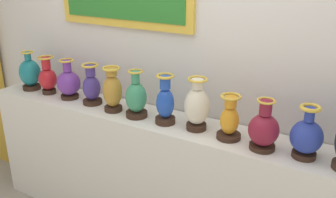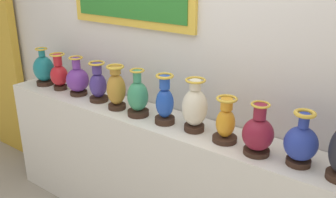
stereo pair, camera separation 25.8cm
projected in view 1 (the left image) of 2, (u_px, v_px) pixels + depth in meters
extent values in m
cube|color=silver|center=(168.00, 182.00, 2.83)|extent=(3.24, 0.40, 1.01)
cube|color=silver|center=(186.00, 52.00, 2.70)|extent=(5.68, 0.10, 2.91)
cylinder|color=#382319|center=(32.00, 87.00, 3.29)|extent=(0.15, 0.15, 0.04)
ellipsoid|color=#19727A|center=(30.00, 73.00, 3.24)|extent=(0.18, 0.18, 0.23)
cylinder|color=#19727A|center=(28.00, 56.00, 3.19)|extent=(0.06, 0.06, 0.07)
torus|color=gold|center=(27.00, 52.00, 3.17)|extent=(0.11, 0.11, 0.01)
cylinder|color=#382319|center=(49.00, 91.00, 3.18)|extent=(0.11, 0.11, 0.04)
ellipsoid|color=red|center=(48.00, 79.00, 3.14)|extent=(0.15, 0.15, 0.18)
cylinder|color=red|center=(46.00, 63.00, 3.10)|extent=(0.07, 0.07, 0.10)
torus|color=gold|center=(45.00, 58.00, 3.08)|extent=(0.13, 0.13, 0.01)
cylinder|color=#382319|center=(70.00, 96.00, 3.08)|extent=(0.14, 0.14, 0.03)
ellipsoid|color=#6B3393|center=(69.00, 83.00, 3.03)|extent=(0.19, 0.19, 0.20)
cylinder|color=#6B3393|center=(67.00, 66.00, 2.98)|extent=(0.07, 0.07, 0.09)
torus|color=gold|center=(66.00, 60.00, 2.97)|extent=(0.12, 0.12, 0.02)
cylinder|color=#382319|center=(93.00, 102.00, 2.96)|extent=(0.15, 0.15, 0.03)
ellipsoid|color=#3F2D7F|center=(92.00, 88.00, 2.92)|extent=(0.14, 0.14, 0.20)
cylinder|color=#3F2D7F|center=(90.00, 71.00, 2.87)|extent=(0.08, 0.08, 0.08)
torus|color=gold|center=(90.00, 65.00, 2.85)|extent=(0.13, 0.13, 0.02)
cylinder|color=#382319|center=(113.00, 108.00, 2.82)|extent=(0.13, 0.13, 0.04)
ellipsoid|color=#B27F2D|center=(112.00, 91.00, 2.77)|extent=(0.14, 0.14, 0.24)
cylinder|color=#B27F2D|center=(111.00, 72.00, 2.72)|extent=(0.08, 0.08, 0.06)
torus|color=gold|center=(111.00, 68.00, 2.71)|extent=(0.13, 0.13, 0.02)
cylinder|color=#382319|center=(137.00, 114.00, 2.72)|extent=(0.16, 0.16, 0.04)
ellipsoid|color=#388C60|center=(136.00, 97.00, 2.67)|extent=(0.15, 0.15, 0.22)
cylinder|color=#388C60|center=(135.00, 77.00, 2.62)|extent=(0.06, 0.06, 0.08)
torus|color=gold|center=(135.00, 71.00, 2.60)|extent=(0.11, 0.11, 0.01)
cylinder|color=#382319|center=(165.00, 120.00, 2.61)|extent=(0.14, 0.14, 0.04)
ellipsoid|color=#1E47B2|center=(165.00, 103.00, 2.56)|extent=(0.13, 0.13, 0.21)
cylinder|color=#1E47B2|center=(165.00, 82.00, 2.51)|extent=(0.07, 0.07, 0.09)
torus|color=gold|center=(165.00, 76.00, 2.49)|extent=(0.12, 0.12, 0.02)
cylinder|color=#382319|center=(196.00, 126.00, 2.52)|extent=(0.14, 0.14, 0.04)
ellipsoid|color=beige|center=(197.00, 106.00, 2.46)|extent=(0.17, 0.17, 0.25)
cylinder|color=beige|center=(198.00, 84.00, 2.41)|extent=(0.08, 0.08, 0.06)
torus|color=gold|center=(198.00, 79.00, 2.40)|extent=(0.14, 0.14, 0.02)
cylinder|color=#382319|center=(228.00, 136.00, 2.39)|extent=(0.16, 0.16, 0.03)
ellipsoid|color=orange|center=(229.00, 120.00, 2.35)|extent=(0.12, 0.12, 0.18)
cylinder|color=orange|center=(231.00, 102.00, 2.31)|extent=(0.08, 0.08, 0.07)
torus|color=gold|center=(231.00, 96.00, 2.29)|extent=(0.13, 0.13, 0.02)
cylinder|color=#382319|center=(262.00, 147.00, 2.26)|extent=(0.16, 0.16, 0.03)
ellipsoid|color=maroon|center=(264.00, 130.00, 2.22)|extent=(0.18, 0.18, 0.19)
cylinder|color=maroon|center=(266.00, 108.00, 2.17)|extent=(0.07, 0.07, 0.09)
torus|color=gold|center=(266.00, 101.00, 2.15)|extent=(0.11, 0.11, 0.01)
cylinder|color=#382319|center=(304.00, 154.00, 2.16)|extent=(0.14, 0.14, 0.03)
ellipsoid|color=#263899|center=(306.00, 137.00, 2.12)|extent=(0.19, 0.19, 0.19)
cylinder|color=#263899|center=(310.00, 115.00, 2.07)|extent=(0.06, 0.06, 0.08)
torus|color=gold|center=(311.00, 108.00, 2.06)|extent=(0.12, 0.12, 0.02)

